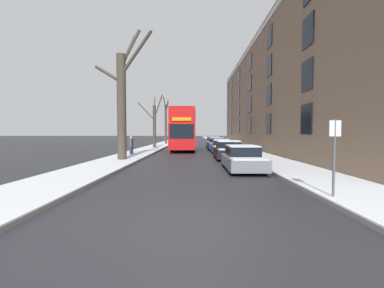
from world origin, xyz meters
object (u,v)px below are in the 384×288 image
at_px(bare_tree_left_2, 166,123).
at_px(parked_car_4, 213,142).
at_px(parked_car_0, 243,159).
at_px(pedestrian_left_sidewalk, 131,145).
at_px(bare_tree_left_1, 154,124).
at_px(double_decker_bus, 184,128).
at_px(parked_car_1, 228,151).
at_px(street_sign_post, 334,154).
at_px(parked_car_2, 221,147).
at_px(bare_tree_left_0, 122,100).
at_px(parked_car_3, 216,144).

relative_size(bare_tree_left_2, parked_car_4, 1.84).
distance_m(parked_car_0, pedestrian_left_sidewalk, 10.97).
height_order(bare_tree_left_1, parked_car_0, bare_tree_left_1).
bearing_deg(double_decker_bus, parked_car_0, -76.98).
relative_size(double_decker_bus, parked_car_4, 2.63).
bearing_deg(parked_car_1, pedestrian_left_sidewalk, 163.83).
distance_m(pedestrian_left_sidewalk, street_sign_post, 16.55).
height_order(parked_car_2, pedestrian_left_sidewalk, pedestrian_left_sidewalk).
bearing_deg(bare_tree_left_0, double_decker_bus, 72.96).
distance_m(double_decker_bus, street_sign_post, 22.36).
height_order(bare_tree_left_2, double_decker_bus, bare_tree_left_2).
bearing_deg(bare_tree_left_1, bare_tree_left_0, -89.87).
xyz_separation_m(parked_car_3, street_sign_post, (1.40, -21.65, 0.68)).
height_order(bare_tree_left_2, parked_car_3, bare_tree_left_2).
bearing_deg(parked_car_4, street_sign_post, -87.02).
bearing_deg(parked_car_4, bare_tree_left_2, 130.08).
bearing_deg(bare_tree_left_0, bare_tree_left_1, 90.13).
bearing_deg(pedestrian_left_sidewalk, street_sign_post, -94.66).
relative_size(parked_car_4, pedestrian_left_sidewalk, 2.55).
height_order(bare_tree_left_2, parked_car_0, bare_tree_left_2).
xyz_separation_m(parked_car_0, pedestrian_left_sidewalk, (-7.66, 7.85, 0.30)).
height_order(bare_tree_left_1, parked_car_2, bare_tree_left_1).
bearing_deg(bare_tree_left_0, pedestrian_left_sidewalk, 96.07).
bearing_deg(parked_car_1, bare_tree_left_1, 121.57).
height_order(bare_tree_left_0, parked_car_0, bare_tree_left_0).
xyz_separation_m(double_decker_bus, parked_car_4, (3.64, 5.02, -1.82)).
height_order(parked_car_0, parked_car_2, parked_car_2).
bearing_deg(double_decker_bus, parked_car_1, -70.22).
relative_size(bare_tree_left_0, parked_car_1, 2.20).
distance_m(double_decker_bus, parked_car_1, 10.92).
distance_m(bare_tree_left_0, parked_car_3, 14.16).
bearing_deg(parked_car_2, pedestrian_left_sidewalk, -159.27).
bearing_deg(bare_tree_left_1, parked_car_3, -14.05).
xyz_separation_m(double_decker_bus, pedestrian_left_sidewalk, (-4.02, -7.91, -1.58)).
bearing_deg(bare_tree_left_0, parked_car_1, 12.73).
relative_size(bare_tree_left_0, pedestrian_left_sidewalk, 5.44).
bearing_deg(bare_tree_left_2, street_sign_post, -76.32).
height_order(parked_car_1, parked_car_3, parked_car_3).
xyz_separation_m(bare_tree_left_0, parked_car_1, (7.25, 1.64, -3.50)).
xyz_separation_m(bare_tree_left_1, street_sign_post, (8.67, -23.47, -1.64)).
bearing_deg(pedestrian_left_sidewalk, parked_car_0, -83.54).
height_order(parked_car_1, street_sign_post, street_sign_post).
bearing_deg(parked_car_0, parked_car_3, 90.00).
relative_size(bare_tree_left_1, street_sign_post, 2.77).
distance_m(double_decker_bus, parked_car_4, 6.46).
distance_m(bare_tree_left_1, pedestrian_left_sidewalk, 9.85).
bearing_deg(pedestrian_left_sidewalk, bare_tree_left_1, 49.89).
xyz_separation_m(bare_tree_left_2, street_sign_post, (8.60, -35.34, -2.31)).
relative_size(bare_tree_left_2, street_sign_post, 3.34).
xyz_separation_m(bare_tree_left_1, double_decker_bus, (3.64, -1.71, -0.49)).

